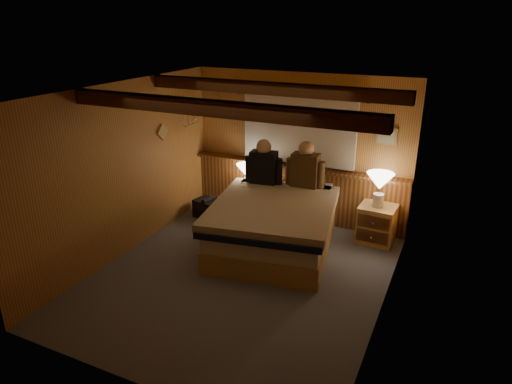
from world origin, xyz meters
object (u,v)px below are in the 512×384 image
Objects in this scene: duffel_bag at (210,209)px; person_right at (305,168)px; person_left at (264,165)px; lamp_right at (380,183)px; nightstand_left at (247,203)px; nightstand_right at (376,224)px; bed at (275,224)px; lamp_left at (247,172)px.

person_right is at bearing 22.42° from duffel_bag.
lamp_right is at bearing -2.03° from person_left.
nightstand_left is at bearing 147.11° from person_left.
nightstand_right is 0.78× the size of person_left.
bed is 3.27× the size of person_left.
lamp_right is 0.90× the size of duffel_bag.
lamp_left is at bearing 175.57° from person_right.
lamp_left is 0.59× the size of person_right.
lamp_left is at bearing 148.33° from person_left.
duffel_bag is (-0.53, -0.33, -0.08)m from nightstand_left.
nightstand_right is 0.77× the size of person_right.
person_right is (-1.13, -0.03, 0.09)m from lamp_right.
nightstand_right is at bearing -0.08° from person_right.
lamp_right reaches higher than lamp_left.
nightstand_right is 1.36m from person_right.
lamp_right reaches higher than nightstand_left.
nightstand_right reaches higher than nightstand_left.
lamp_right is 0.71× the size of person_left.
bed reaches higher than nightstand_left.
duffel_bag is (-1.57, -0.28, -0.86)m from person_right.
duffel_bag is at bearing -172.11° from person_right.
nightstand_right reaches higher than duffel_bag.
nightstand_right is 1.11× the size of lamp_right.
bed is 4.62× the size of lamp_right.
duffel_bag is (-2.70, -0.32, -0.12)m from nightstand_right.
lamp_right is at bearing 22.08° from bed.
duffel_bag is at bearing -170.32° from nightstand_right.
nightstand_right is 1.93m from person_left.
person_right is at bearing -178.54° from lamp_right.
nightstand_left is at bearing 125.88° from bed.
nightstand_right is (2.17, -0.01, 0.04)m from nightstand_left.
lamp_left is 0.77× the size of duffel_bag.
nightstand_left is (-0.87, 0.84, -0.14)m from bed.
duffel_bag is at bearing -152.41° from nightstand_left.
lamp_right is at bearing 18.87° from duffel_bag.
person_left is at bearing -174.76° from lamp_right.
bed is at bearing -61.36° from person_left.
person_left reaches higher than lamp_right.
bed is at bearing -147.92° from lamp_right.
person_left is (-1.78, -0.17, 0.73)m from nightstand_right.
bed is at bearing -104.32° from person_right.
lamp_left is 1.05m from person_right.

